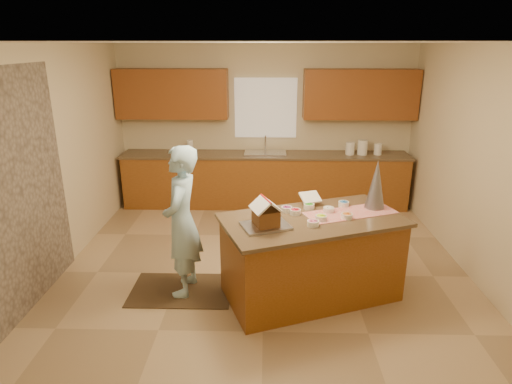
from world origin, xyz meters
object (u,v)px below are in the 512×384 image
Objects in this scene: boy at (182,222)px; tinsel_tree at (376,184)px; gingerbread_house at (266,215)px; island_base at (311,259)px.

tinsel_tree is at bearing 101.55° from boy.
tinsel_tree is 1.36m from gingerbread_house.
gingerbread_house reaches higher than island_base.
tinsel_tree is 0.33× the size of boy.
island_base is at bearing 26.05° from gingerbread_house.
gingerbread_house is at bearing -174.81° from island_base.
boy reaches higher than gingerbread_house.
island_base is 1.10m from tinsel_tree.
tinsel_tree reaches higher than gingerbread_house.
boy reaches higher than island_base.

